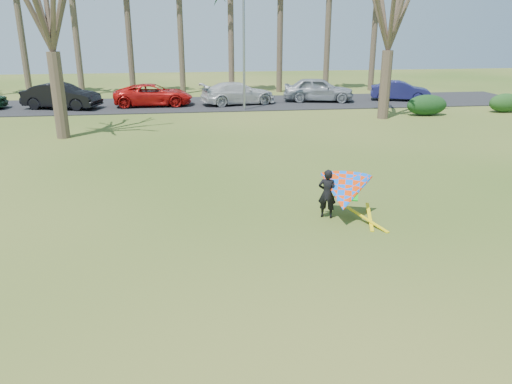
{
  "coord_description": "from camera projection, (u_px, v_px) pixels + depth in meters",
  "views": [
    {
      "loc": [
        -1.78,
        -10.82,
        5.49
      ],
      "look_at": [
        0.0,
        2.0,
        1.1
      ],
      "focal_mm": 35.0,
      "sensor_mm": 36.0,
      "label": 1
    }
  ],
  "objects": [
    {
      "name": "hedge_far",
      "position": [
        505.0,
        103.0,
        32.21
      ],
      "size": [
        2.19,
        1.03,
        1.21
      ],
      "primitive_type": "ellipsoid",
      "color": "#183D16",
      "rests_on": "ground"
    },
    {
      "name": "kite_flyer",
      "position": [
        344.0,
        192.0,
        14.45
      ],
      "size": [
        2.13,
        2.39,
        2.02
      ],
      "color": "black",
      "rests_on": "ground"
    },
    {
      "name": "parking_strip",
      "position": [
        212.0,
        104.0,
        35.59
      ],
      "size": [
        46.0,
        7.0,
        0.06
      ],
      "primitive_type": "cube",
      "color": "black",
      "rests_on": "ground"
    },
    {
      "name": "bare_tree_right",
      "position": [
        392.0,
        3.0,
        28.22
      ],
      "size": [
        6.27,
        6.27,
        9.21
      ],
      "color": "#48392B",
      "rests_on": "ground"
    },
    {
      "name": "ground",
      "position": [
        267.0,
        261.0,
        12.15
      ],
      "size": [
        100.0,
        100.0,
        0.0
      ],
      "primitive_type": "plane",
      "color": "#1E4A10",
      "rests_on": "ground"
    },
    {
      "name": "car_1",
      "position": [
        61.0,
        96.0,
        33.14
      ],
      "size": [
        5.37,
        3.17,
        1.67
      ],
      "primitive_type": "imported",
      "rotation": [
        0.0,
        0.0,
        1.27
      ],
      "color": "black",
      "rests_on": "parking_strip"
    },
    {
      "name": "car_2",
      "position": [
        153.0,
        95.0,
        34.39
      ],
      "size": [
        5.34,
        2.47,
        1.48
      ],
      "primitive_type": "imported",
      "rotation": [
        0.0,
        0.0,
        1.57
      ],
      "color": "red",
      "rests_on": "parking_strip"
    },
    {
      "name": "streetlight",
      "position": [
        246.0,
        40.0,
        31.63
      ],
      "size": [
        2.28,
        0.18,
        8.0
      ],
      "color": "gray",
      "rests_on": "ground"
    },
    {
      "name": "hedge_near",
      "position": [
        427.0,
        105.0,
        31.09
      ],
      "size": [
        2.58,
        1.17,
        1.29
      ],
      "primitive_type": "ellipsoid",
      "color": "#123214",
      "rests_on": "ground"
    },
    {
      "name": "car_4",
      "position": [
        318.0,
        89.0,
        36.29
      ],
      "size": [
        5.37,
        3.08,
        1.72
      ],
      "primitive_type": "imported",
      "rotation": [
        0.0,
        0.0,
        1.35
      ],
      "color": "#92979E",
      "rests_on": "parking_strip"
    },
    {
      "name": "car_3",
      "position": [
        238.0,
        93.0,
        35.02
      ],
      "size": [
        5.57,
        3.16,
        1.52
      ],
      "primitive_type": "imported",
      "rotation": [
        0.0,
        0.0,
        1.78
      ],
      "color": "silver",
      "rests_on": "parking_strip"
    },
    {
      "name": "car_5",
      "position": [
        400.0,
        91.0,
        36.79
      ],
      "size": [
        4.5,
        2.76,
        1.4
      ],
      "primitive_type": "imported",
      "rotation": [
        0.0,
        0.0,
        1.25
      ],
      "color": "navy",
      "rests_on": "parking_strip"
    }
  ]
}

